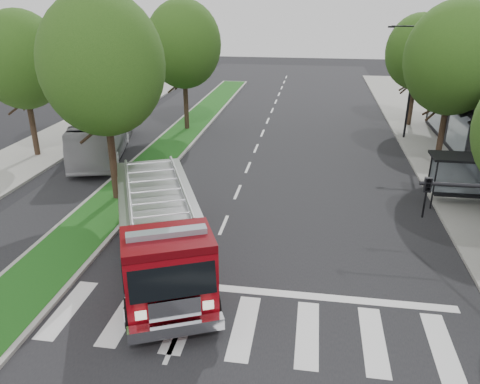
# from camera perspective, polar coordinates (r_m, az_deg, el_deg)

# --- Properties ---
(ground) EXTENTS (140.00, 140.00, 0.00)m
(ground) POSITION_cam_1_polar(r_m,az_deg,el_deg) (18.19, -4.41, -9.63)
(ground) COLOR black
(ground) RESTS_ON ground
(sidewalk_right) EXTENTS (5.00, 80.00, 0.15)m
(sidewalk_right) POSITION_cam_1_polar(r_m,az_deg,el_deg) (28.12, 26.46, 0.15)
(sidewalk_right) COLOR gray
(sidewalk_right) RESTS_ON ground
(sidewalk_left) EXTENTS (5.00, 80.00, 0.15)m
(sidewalk_left) POSITION_cam_1_polar(r_m,az_deg,el_deg) (32.36, -25.95, 3.00)
(sidewalk_left) COLOR gray
(sidewalk_left) RESTS_ON ground
(median) EXTENTS (3.00, 50.00, 0.15)m
(median) POSITION_cam_1_polar(r_m,az_deg,el_deg) (35.67, -7.30, 6.80)
(median) COLOR gray
(median) RESTS_ON ground
(bus_shelter) EXTENTS (3.20, 1.60, 2.61)m
(bus_shelter) POSITION_cam_1_polar(r_m,az_deg,el_deg) (25.43, 25.55, 2.84)
(bus_shelter) COLOR black
(bus_shelter) RESTS_ON ground
(tree_right_mid) EXTENTS (5.60, 5.60, 9.72)m
(tree_right_mid) POSITION_cam_1_polar(r_m,az_deg,el_deg) (30.12, 24.66, 14.56)
(tree_right_mid) COLOR black
(tree_right_mid) RESTS_ON ground
(tree_right_far) EXTENTS (5.00, 5.00, 8.73)m
(tree_right_far) POSITION_cam_1_polar(r_m,az_deg,el_deg) (39.88, 20.94, 15.66)
(tree_right_far) COLOR black
(tree_right_far) RESTS_ON ground
(tree_median_near) EXTENTS (5.80, 5.80, 10.16)m
(tree_median_near) POSITION_cam_1_polar(r_m,az_deg,el_deg) (23.27, -16.43, 14.65)
(tree_median_near) COLOR black
(tree_median_near) RESTS_ON ground
(tree_median_far) EXTENTS (5.60, 5.60, 9.72)m
(tree_median_far) POSITION_cam_1_polar(r_m,az_deg,el_deg) (36.41, -6.92, 17.42)
(tree_median_far) COLOR black
(tree_median_far) RESTS_ON ground
(tree_left_mid) EXTENTS (5.20, 5.20, 9.16)m
(tree_left_mid) POSITION_cam_1_polar(r_m,az_deg,el_deg) (32.45, -25.10, 14.35)
(tree_left_mid) COLOR black
(tree_left_mid) RESTS_ON ground
(streetlight_right_far) EXTENTS (2.11, 0.20, 8.00)m
(streetlight_right_far) POSITION_cam_1_polar(r_m,az_deg,el_deg) (35.93, 19.98, 12.97)
(streetlight_right_far) COLOR black
(streetlight_right_far) RESTS_ON ground
(fire_engine) EXTENTS (6.31, 9.77, 3.27)m
(fire_engine) POSITION_cam_1_polar(r_m,az_deg,el_deg) (17.87, -9.77, -4.75)
(fire_engine) COLOR #570409
(fire_engine) RESTS_ON ground
(city_bus) EXTENTS (5.17, 11.15, 3.02)m
(city_bus) POSITION_cam_1_polar(r_m,az_deg,el_deg) (32.58, -16.33, 7.17)
(city_bus) COLOR #ADADB1
(city_bus) RESTS_ON ground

